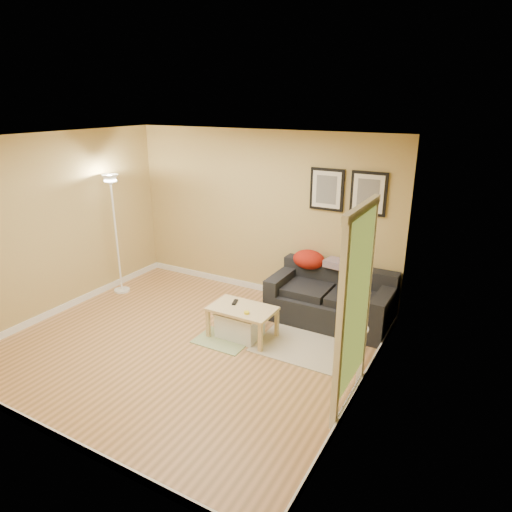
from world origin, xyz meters
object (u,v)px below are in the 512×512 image
(sofa, at_px, (331,297))
(book_stack, at_px, (354,323))
(storage_bin, at_px, (240,324))
(coffee_table, at_px, (242,322))
(floor_lamp, at_px, (116,238))
(side_table, at_px, (353,347))

(sofa, relative_size, book_stack, 6.35)
(sofa, xyz_separation_m, book_stack, (0.63, -0.96, 0.18))
(storage_bin, bearing_deg, coffee_table, 18.74)
(book_stack, height_order, floor_lamp, floor_lamp)
(coffee_table, height_order, side_table, side_table)
(book_stack, bearing_deg, coffee_table, -164.17)
(floor_lamp, bearing_deg, side_table, -4.26)
(storage_bin, relative_size, side_table, 1.12)
(floor_lamp, bearing_deg, book_stack, -4.06)
(storage_bin, bearing_deg, side_table, 1.57)
(coffee_table, bearing_deg, side_table, -19.25)
(sofa, xyz_separation_m, side_table, (0.64, -0.98, -0.12))
(sofa, height_order, storage_bin, sofa)
(sofa, height_order, floor_lamp, floor_lamp)
(coffee_table, bearing_deg, book_stack, -18.67)
(sofa, bearing_deg, floor_lamp, -168.62)
(book_stack, bearing_deg, storage_bin, -163.80)
(coffee_table, height_order, storage_bin, coffee_table)
(floor_lamp, bearing_deg, coffee_table, -7.44)
(sofa, distance_m, coffee_table, 1.33)
(side_table, bearing_deg, floor_lamp, 175.74)
(sofa, relative_size, side_table, 3.30)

